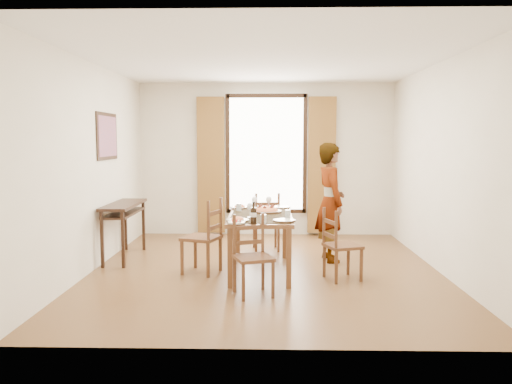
{
  "coord_description": "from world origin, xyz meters",
  "views": [
    {
      "loc": [
        0.03,
        -6.41,
        1.7
      ],
      "look_at": [
        -0.13,
        0.28,
        1.0
      ],
      "focal_mm": 35.0,
      "sensor_mm": 36.0,
      "label": 1
    }
  ],
  "objects_px": {
    "console_table": "(124,211)",
    "dining_table": "(260,220)",
    "man": "(330,202)",
    "pasta_platter": "(266,208)"
  },
  "relations": [
    {
      "from": "console_table",
      "to": "dining_table",
      "type": "distance_m",
      "value": 2.08
    },
    {
      "from": "dining_table",
      "to": "man",
      "type": "bearing_deg",
      "value": 32.59
    },
    {
      "from": "man",
      "to": "pasta_platter",
      "type": "bearing_deg",
      "value": 107.23
    },
    {
      "from": "dining_table",
      "to": "man",
      "type": "relative_size",
      "value": 0.96
    },
    {
      "from": "dining_table",
      "to": "man",
      "type": "height_order",
      "value": "man"
    },
    {
      "from": "console_table",
      "to": "man",
      "type": "relative_size",
      "value": 0.72
    },
    {
      "from": "console_table",
      "to": "pasta_platter",
      "type": "relative_size",
      "value": 3.0
    },
    {
      "from": "pasta_platter",
      "to": "console_table",
      "type": "bearing_deg",
      "value": 165.23
    },
    {
      "from": "console_table",
      "to": "dining_table",
      "type": "xyz_separation_m",
      "value": [
        1.97,
        -0.67,
        -0.0
      ]
    },
    {
      "from": "man",
      "to": "pasta_platter",
      "type": "height_order",
      "value": "man"
    }
  ]
}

